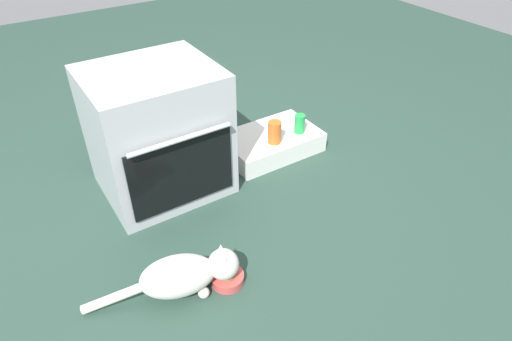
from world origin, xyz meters
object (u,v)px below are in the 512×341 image
Objects in this scene: food_bowl at (227,277)px; soda_can at (300,124)px; pantry_cabinet at (271,142)px; oven at (158,133)px; cat at (185,274)px; sauce_jar at (275,132)px.

food_bowl is 1.16m from soda_can.
oven is at bearing 177.21° from pantry_cabinet.
cat is at bearing -142.37° from pantry_cabinet.
cat is at bearing -144.95° from sauce_jar.
oven is 5.03× the size of sauce_jar.
pantry_cabinet is at bearing 54.39° from cat.
food_bowl is (-0.76, -0.77, -0.04)m from pantry_cabinet.
cat reaches higher than pantry_cabinet.
pantry_cabinet is 1.18m from cat.
sauce_jar is (0.89, 0.63, 0.09)m from cat.
sauce_jar is at bearing 51.82° from cat.
food_bowl is at bearing -136.72° from sauce_jar.
oven is 0.77m from pantry_cabinet.
soda_can is at bearing 3.71° from sauce_jar.
sauce_jar is (0.67, -0.13, -0.15)m from oven.
pantry_cabinet is at bearing 67.07° from sauce_jar.
pantry_cabinet is at bearing 153.84° from soda_can.
sauce_jar reaches higher than pantry_cabinet.
oven is 1.07× the size of cat.
oven reaches higher than cat.
cat is 1.10m from sauce_jar.
oven is 0.82m from cat.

